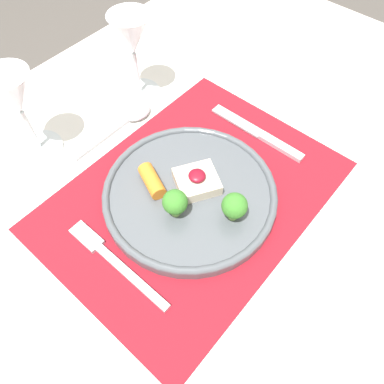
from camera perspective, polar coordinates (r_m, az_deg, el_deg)
The scene contains 9 objects.
ground_plane at distance 1.28m, azimuth 0.08°, elevation -18.98°, with size 8.00×8.00×0.00m, color #4C4742.
dining_table at distance 0.68m, azimuth 0.15°, elevation -4.92°, with size 1.32×0.92×0.73m.
placemat at distance 0.60m, azimuth 0.17°, elevation -0.44°, with size 0.46×0.34×0.00m, color maroon.
dinner_plate at distance 0.58m, azimuth 0.03°, elevation -0.42°, with size 0.27×0.27×0.07m.
fork at distance 0.55m, azimuth -12.21°, elevation -9.88°, with size 0.02×0.19×0.01m.
knife at distance 0.69m, azimuth 10.69°, elevation 8.43°, with size 0.02×0.19×0.01m.
spoon at distance 0.72m, azimuth -9.33°, elevation 11.39°, with size 0.18×0.05×0.02m.
wine_glass_near at distance 0.70m, azimuth -9.09°, elevation 21.76°, with size 0.08×0.08×0.16m.
wine_glass_far at distance 0.64m, azimuth -25.29°, elevation 12.56°, with size 0.08×0.08×0.16m.
Camera 1 is at (-0.25, -0.22, 1.23)m, focal length 35.00 mm.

